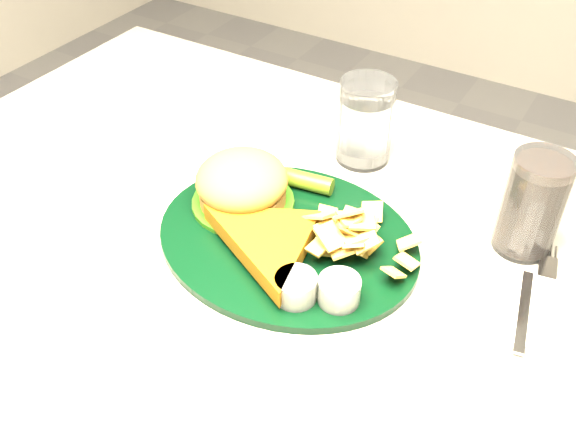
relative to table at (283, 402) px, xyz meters
name	(u,v)px	position (x,y,z in m)	size (l,w,h in m)	color
table	(283,402)	(0.00, 0.00, 0.00)	(1.20, 0.80, 0.75)	#9C988C
dinner_plate	(287,219)	(0.01, -0.01, 0.41)	(0.35, 0.29, 0.08)	black
water_glass	(365,121)	(0.01, 0.21, 0.44)	(0.08, 0.08, 0.13)	silver
cola_glass	(532,205)	(0.27, 0.14, 0.44)	(0.07, 0.07, 0.13)	black
fork_napkin	(526,305)	(0.31, 0.04, 0.38)	(0.13, 0.17, 0.01)	white
wrapped_straw	(325,181)	(-0.01, 0.13, 0.38)	(0.17, 0.06, 0.01)	silver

